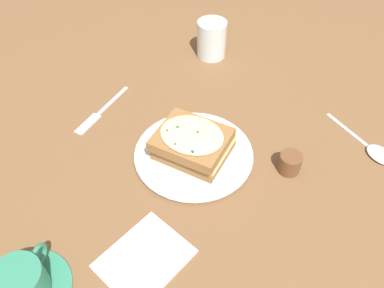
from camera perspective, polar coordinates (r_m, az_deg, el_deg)
name	(u,v)px	position (r m, az deg, el deg)	size (l,w,h in m)	color
ground_plane	(197,159)	(0.77, 0.81, -2.30)	(2.40, 2.40, 0.00)	brown
dinner_plate	(192,155)	(0.77, 0.00, -1.68)	(0.25, 0.25, 0.01)	white
sandwich	(192,143)	(0.74, -0.02, 0.08)	(0.15, 0.17, 0.07)	olive
teacup_with_saucer	(23,286)	(0.65, -24.33, -19.13)	(0.14, 0.14, 0.06)	#338466
water_glass	(212,39)	(1.03, 3.00, 15.67)	(0.08, 0.08, 0.10)	silver
fork	(98,114)	(0.89, -14.19, 4.40)	(0.18, 0.07, 0.00)	silver
spoon	(377,152)	(0.87, 26.34, -1.07)	(0.07, 0.18, 0.01)	silver
napkin	(145,258)	(0.65, -7.25, -16.88)	(0.14, 0.12, 0.00)	white
condiment_pot	(290,163)	(0.76, 14.68, -2.81)	(0.04, 0.04, 0.04)	brown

